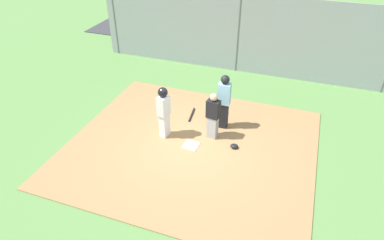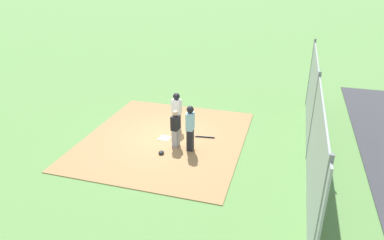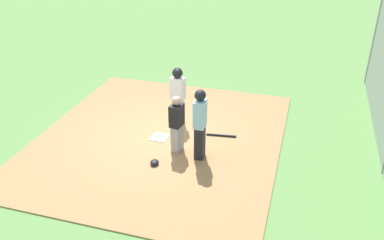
{
  "view_description": "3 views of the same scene",
  "coord_description": "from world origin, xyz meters",
  "px_view_note": "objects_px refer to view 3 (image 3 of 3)",
  "views": [
    {
      "loc": [
        -2.72,
        7.53,
        6.29
      ],
      "look_at": [
        0.13,
        -0.45,
        0.65
      ],
      "focal_mm": 31.6,
      "sensor_mm": 36.0,
      "label": 1
    },
    {
      "loc": [
        -11.97,
        -4.7,
        6.67
      ],
      "look_at": [
        0.51,
        -1.03,
        0.77
      ],
      "focal_mm": 32.63,
      "sensor_mm": 36.0,
      "label": 2
    },
    {
      "loc": [
        -8.96,
        -3.55,
        5.67
      ],
      "look_at": [
        -0.39,
        -1.03,
        0.93
      ],
      "focal_mm": 38.53,
      "sensor_mm": 36.0,
      "label": 3
    }
  ],
  "objects_px": {
    "home_plate": "(160,137)",
    "runner": "(178,92)",
    "catcher": "(177,123)",
    "umpire": "(200,123)",
    "baseball_bat": "(221,135)",
    "baseball": "(162,134)",
    "catcher_mask": "(154,162)"
  },
  "relations": [
    {
      "from": "catcher",
      "to": "baseball_bat",
      "type": "xyz_separation_m",
      "value": [
        1.01,
        -0.92,
        -0.75
      ]
    },
    {
      "from": "catcher",
      "to": "baseball_bat",
      "type": "height_order",
      "value": "catcher"
    },
    {
      "from": "home_plate",
      "to": "runner",
      "type": "bearing_deg",
      "value": -13.34
    },
    {
      "from": "home_plate",
      "to": "runner",
      "type": "xyz_separation_m",
      "value": [
        0.95,
        -0.22,
        0.95
      ]
    },
    {
      "from": "home_plate",
      "to": "catcher",
      "type": "relative_size",
      "value": 0.29
    },
    {
      "from": "umpire",
      "to": "baseball_bat",
      "type": "bearing_deg",
      "value": -104.75
    },
    {
      "from": "home_plate",
      "to": "runner",
      "type": "distance_m",
      "value": 1.36
    },
    {
      "from": "runner",
      "to": "catcher_mask",
      "type": "height_order",
      "value": "runner"
    },
    {
      "from": "home_plate",
      "to": "runner",
      "type": "height_order",
      "value": "runner"
    },
    {
      "from": "catcher",
      "to": "umpire",
      "type": "bearing_deg",
      "value": 175.39
    },
    {
      "from": "umpire",
      "to": "baseball",
      "type": "bearing_deg",
      "value": -31.65
    },
    {
      "from": "home_plate",
      "to": "catcher_mask",
      "type": "xyz_separation_m",
      "value": [
        -1.24,
        -0.33,
        0.05
      ]
    },
    {
      "from": "runner",
      "to": "umpire",
      "type": "bearing_deg",
      "value": 46.39
    },
    {
      "from": "home_plate",
      "to": "baseball_bat",
      "type": "distance_m",
      "value": 1.67
    },
    {
      "from": "home_plate",
      "to": "baseball",
      "type": "xyz_separation_m",
      "value": [
        0.15,
        -0.01,
        0.03
      ]
    },
    {
      "from": "runner",
      "to": "baseball_bat",
      "type": "xyz_separation_m",
      "value": [
        -0.4,
        -1.36,
        -0.93
      ]
    },
    {
      "from": "umpire",
      "to": "baseball",
      "type": "relative_size",
      "value": 24.76
    },
    {
      "from": "catcher",
      "to": "runner",
      "type": "distance_m",
      "value": 1.49
    },
    {
      "from": "catcher",
      "to": "home_plate",
      "type": "bearing_deg",
      "value": -26.17
    },
    {
      "from": "baseball_bat",
      "to": "catcher_mask",
      "type": "distance_m",
      "value": 2.18
    },
    {
      "from": "umpire",
      "to": "baseball_bat",
      "type": "height_order",
      "value": "umpire"
    },
    {
      "from": "baseball_bat",
      "to": "baseball",
      "type": "height_order",
      "value": "baseball"
    },
    {
      "from": "home_plate",
      "to": "baseball_bat",
      "type": "relative_size",
      "value": 0.54
    },
    {
      "from": "catcher_mask",
      "to": "runner",
      "type": "bearing_deg",
      "value": 2.85
    },
    {
      "from": "umpire",
      "to": "runner",
      "type": "bearing_deg",
      "value": -56.42
    },
    {
      "from": "home_plate",
      "to": "catcher_mask",
      "type": "relative_size",
      "value": 1.83
    },
    {
      "from": "runner",
      "to": "baseball_bat",
      "type": "height_order",
      "value": "runner"
    },
    {
      "from": "baseball",
      "to": "umpire",
      "type": "bearing_deg",
      "value": -120.84
    },
    {
      "from": "runner",
      "to": "baseball_bat",
      "type": "relative_size",
      "value": 2.06
    },
    {
      "from": "catcher",
      "to": "baseball",
      "type": "height_order",
      "value": "catcher"
    },
    {
      "from": "umpire",
      "to": "catcher",
      "type": "bearing_deg",
      "value": -14.38
    },
    {
      "from": "umpire",
      "to": "baseball",
      "type": "height_order",
      "value": "umpire"
    }
  ]
}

